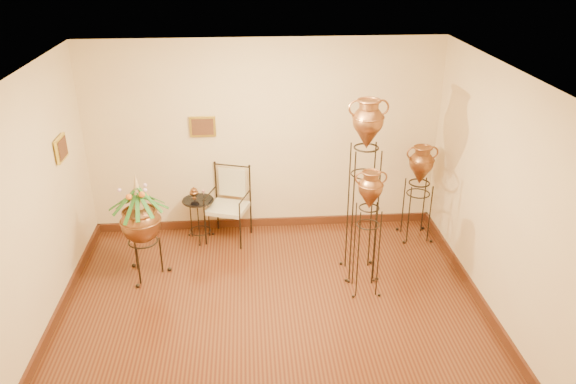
{
  "coord_description": "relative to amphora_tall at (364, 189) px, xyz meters",
  "views": [
    {
      "loc": [
        -0.22,
        -5.03,
        4.05
      ],
      "look_at": [
        0.25,
        1.3,
        1.1
      ],
      "focal_mm": 35.0,
      "sensor_mm": 36.0,
      "label": 1
    }
  ],
  "objects": [
    {
      "name": "amphora_short",
      "position": [
        0.99,
        0.89,
        -0.49
      ],
      "size": [
        0.51,
        0.51,
        1.43
      ],
      "rotation": [
        0.0,
        0.0,
        -0.2
      ],
      "color": "black",
      "rests_on": "ground"
    },
    {
      "name": "planter_urn",
      "position": [
        -2.75,
        0.15,
        -0.39
      ],
      "size": [
        0.9,
        0.9,
        1.46
      ],
      "rotation": [
        0.0,
        0.0,
        0.17
      ],
      "color": "black",
      "rests_on": "ground"
    },
    {
      "name": "armchair",
      "position": [
        -1.71,
        1.03,
        -0.67
      ],
      "size": [
        0.75,
        0.72,
        1.07
      ],
      "rotation": [
        0.0,
        0.0,
        -0.33
      ],
      "color": "black",
      "rests_on": "ground"
    },
    {
      "name": "amphora_mid",
      "position": [
        -0.01,
        -0.39,
        -0.38
      ],
      "size": [
        0.4,
        0.4,
        1.62
      ],
      "rotation": [
        0.0,
        0.0,
        0.12
      ],
      "color": "black",
      "rests_on": "ground"
    },
    {
      "name": "amphora_tall",
      "position": [
        0.0,
        0.0,
        0.0
      ],
      "size": [
        0.58,
        0.58,
        2.35
      ],
      "rotation": [
        0.0,
        0.0,
        -0.3
      ],
      "color": "black",
      "rests_on": "ground"
    },
    {
      "name": "side_table",
      "position": [
        -2.12,
        1.05,
        -0.87
      ],
      "size": [
        0.51,
        0.51,
        0.8
      ],
      "rotation": [
        0.0,
        0.0,
        -0.2
      ],
      "color": "black",
      "rests_on": "ground"
    },
    {
      "name": "ground",
      "position": [
        -1.16,
        -1.1,
        -1.2
      ],
      "size": [
        5.0,
        5.0,
        0.0
      ],
      "primitive_type": "plane",
      "color": "#593015",
      "rests_on": "ground"
    },
    {
      "name": "room_shell",
      "position": [
        -1.17,
        -1.1,
        0.53
      ],
      "size": [
        5.02,
        5.02,
        2.81
      ],
      "color": "beige",
      "rests_on": "ground"
    }
  ]
}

